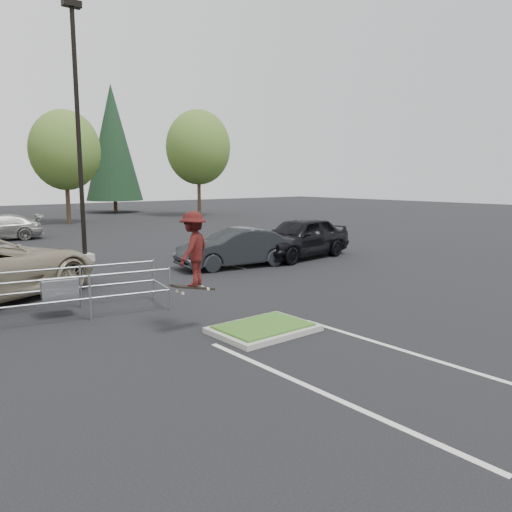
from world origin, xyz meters
TOP-DOWN VIEW (x-y plane):
  - ground at (0.00, 0.00)m, footprint 120.00×120.00m
  - grass_median at (0.00, 0.00)m, footprint 2.20×1.60m
  - stall_lines at (-1.35, 6.02)m, footprint 22.62×17.60m
  - light_pole at (0.50, 12.00)m, footprint 0.70×0.60m
  - decid_c at (5.99, 29.83)m, footprint 5.12×5.12m
  - decid_d at (17.99, 30.33)m, footprint 5.76×5.76m
  - conif_c at (14.00, 39.50)m, footprint 5.50×5.50m
  - cart_corral at (-2.95, 4.09)m, footprint 4.22×2.20m
  - skateboarder at (-1.20, 1.00)m, footprint 1.22×1.09m
  - car_r_charc at (4.50, 7.00)m, footprint 4.69×2.31m
  - car_r_black at (8.00, 7.00)m, footprint 5.40×2.71m

SIDE VIEW (x-z plane):
  - ground at x=0.00m, z-range 0.00..0.00m
  - stall_lines at x=-1.35m, z-range 0.00..0.01m
  - grass_median at x=0.00m, z-range 0.00..0.16m
  - cart_corral at x=-2.95m, z-range 0.15..1.29m
  - car_r_charc at x=4.50m, z-range 0.00..1.48m
  - car_r_black at x=8.00m, z-range 0.00..1.76m
  - skateboarder at x=-1.20m, z-range 0.96..2.77m
  - light_pole at x=0.50m, z-range -0.50..9.62m
  - decid_c at x=5.99m, z-range 1.06..9.45m
  - decid_d at x=17.99m, z-range 1.20..10.63m
  - conif_c at x=14.00m, z-range 0.60..13.10m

